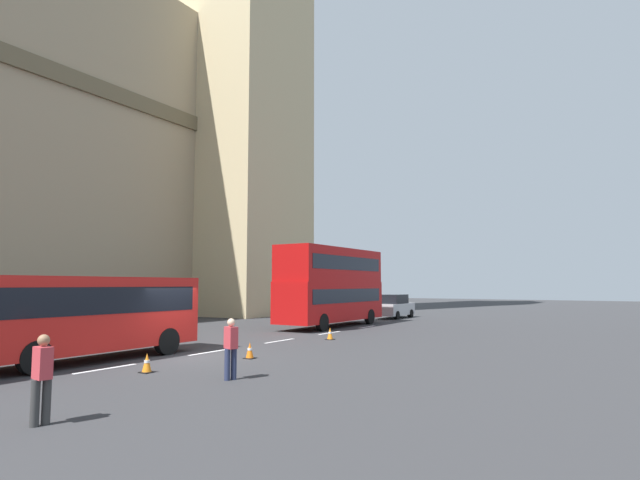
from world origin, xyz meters
TOP-DOWN VIEW (x-y plane):
  - ground_plane at (0.00, 0.00)m, footprint 160.00×160.00m
  - lane_centre_marking at (-0.96, 0.00)m, footprint 34.40×0.16m
  - double_decker_bus at (14.22, 2.00)m, footprint 9.48×2.54m
  - sedan_lead at (23.78, 1.93)m, footprint 4.40×1.86m
  - traffic_cone_west at (-3.04, -1.64)m, footprint 0.36×0.36m
  - traffic_cone_middle at (0.83, -2.41)m, footprint 0.36×0.36m
  - traffic_cone_east at (7.67, -1.71)m, footprint 0.36×0.36m
  - pedestrian_near_cones at (-7.92, -4.58)m, footprint 0.36×0.43m
  - pedestrian_by_kerb at (-2.61, -4.56)m, footprint 0.36×0.46m

SIDE VIEW (x-z plane):
  - ground_plane at x=0.00m, z-range 0.00..0.00m
  - lane_centre_marking at x=-0.96m, z-range 0.00..0.01m
  - traffic_cone_west at x=-3.04m, z-range -0.01..0.57m
  - traffic_cone_middle at x=0.83m, z-range -0.01..0.57m
  - traffic_cone_east at x=7.67m, z-range -0.01..0.57m
  - pedestrian_near_cones at x=-7.92m, z-range 0.07..1.76m
  - pedestrian_by_kerb at x=-2.61m, z-range 0.07..1.76m
  - sedan_lead at x=23.78m, z-range -0.01..1.84m
  - double_decker_bus at x=14.22m, z-range 0.26..5.16m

